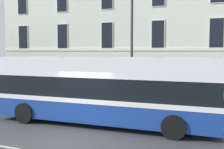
# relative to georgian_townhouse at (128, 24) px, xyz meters

# --- Properties ---
(ground_plane) EXTENTS (60.00, 56.00, 0.18)m
(ground_plane) POSITION_rel_georgian_townhouse_xyz_m (2.69, -14.24, -5.83)
(ground_plane) COLOR #444547
(georgian_townhouse) EXTENTS (19.50, 10.26, 11.32)m
(georgian_townhouse) POSITION_rel_georgian_townhouse_xyz_m (0.00, 0.00, 0.00)
(georgian_townhouse) COLOR silver
(georgian_townhouse) RESTS_ON ground_plane
(iron_verge_railing) EXTENTS (17.88, 0.04, 0.97)m
(iron_verge_railing) POSITION_rel_georgian_townhouse_xyz_m (-0.00, -10.79, -5.19)
(iron_verge_railing) COLOR black
(iron_verge_railing) RESTS_ON ground_plane
(single_decker_bus) EXTENTS (10.56, 2.73, 3.09)m
(single_decker_bus) POSITION_rel_georgian_townhouse_xyz_m (2.99, -12.79, -4.18)
(single_decker_bus) COLOR navy
(single_decker_bus) RESTS_ON ground_plane
(street_lamp_post) EXTENTS (0.36, 0.24, 7.67)m
(street_lamp_post) POSITION_rel_georgian_townhouse_xyz_m (3.46, -9.88, -1.35)
(street_lamp_post) COLOR #333338
(street_lamp_post) RESTS_ON ground_plane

